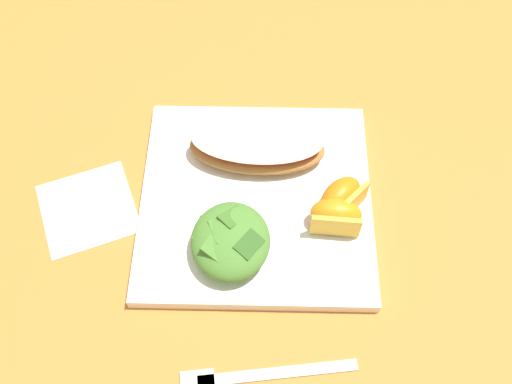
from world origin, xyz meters
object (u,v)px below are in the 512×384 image
Objects in this scene: cheesy_pizza_bread at (260,146)px; metal_fork at (254,375)px; green_salad_pile at (230,241)px; orange_wedge_middle at (341,197)px; white_plate at (256,200)px; orange_wedge_front at (336,215)px; paper_napkin at (88,208)px.

cheesy_pizza_bread reaches higher than metal_fork.
metal_fork is (-0.14, -0.03, -0.03)m from green_salad_pile.
metal_fork is at bearing 153.84° from orange_wedge_middle.
orange_wedge_middle is (-0.01, -0.10, 0.03)m from white_plate.
orange_wedge_front is (0.04, -0.12, -0.00)m from green_salad_pile.
cheesy_pizza_bread is at bearing -0.34° from metal_fork.
green_salad_pile reaches higher than white_plate.
white_plate is at bearing 83.58° from orange_wedge_middle.
orange_wedge_middle reaches higher than cheesy_pizza_bread.
orange_wedge_middle is at bearing -17.48° from orange_wedge_front.
green_salad_pile is at bearing 106.39° from orange_wedge_front.
orange_wedge_middle reaches higher than metal_fork.
cheesy_pizza_bread is 0.13m from orange_wedge_front.
orange_wedge_middle reaches higher than paper_napkin.
metal_fork is at bearing 152.70° from orange_wedge_front.
cheesy_pizza_bread is 0.92× the size of metal_fork.
paper_napkin is at bearing 90.25° from orange_wedge_middle.
metal_fork is (-0.21, -0.00, -0.01)m from white_plate.
cheesy_pizza_bread reaches higher than white_plate.
orange_wedge_front is 0.57× the size of paper_napkin.
green_salad_pile is 1.46× the size of orange_wedge_middle.
white_plate is 0.21m from metal_fork.
orange_wedge_front is (-0.10, -0.09, 0.00)m from cheesy_pizza_bread.
green_salad_pile reaches higher than metal_fork.
white_plate is at bearing -86.49° from paper_napkin.
white_plate is at bearing 0.61° from metal_fork.
orange_wedge_front is (-0.04, -0.09, 0.03)m from white_plate.
orange_wedge_front is 0.20m from metal_fork.
metal_fork is at bearing 179.66° from cheesy_pizza_bread.
green_salad_pile is 0.91× the size of paper_napkin.
green_salad_pile is 0.53× the size of metal_fork.
green_salad_pile reaches higher than orange_wedge_front.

